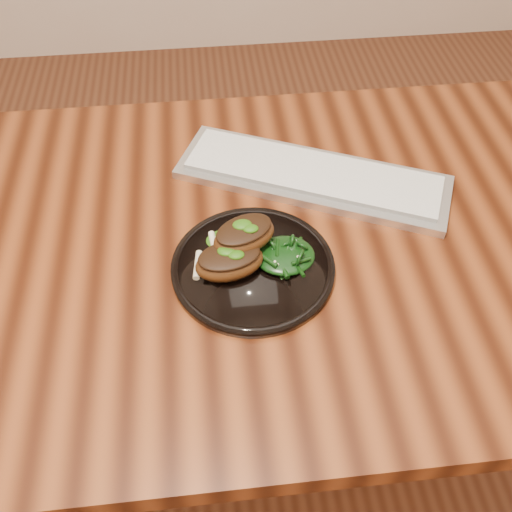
{
  "coord_description": "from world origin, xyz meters",
  "views": [
    {
      "loc": [
        -0.04,
        -0.63,
        1.43
      ],
      "look_at": [
        0.02,
        -0.07,
        0.78
      ],
      "focal_mm": 40.0,
      "sensor_mm": 36.0,
      "label": 1
    }
  ],
  "objects_px": {
    "greens_heap": "(285,253)",
    "desk": "(239,270)",
    "lamb_chop_front": "(229,261)",
    "plate": "(253,267)",
    "keyboard": "(312,176)"
  },
  "relations": [
    {
      "from": "desk",
      "to": "keyboard",
      "type": "distance_m",
      "value": 0.21
    },
    {
      "from": "lamb_chop_front",
      "to": "desk",
      "type": "bearing_deg",
      "value": 77.09
    },
    {
      "from": "lamb_chop_front",
      "to": "greens_heap",
      "type": "bearing_deg",
      "value": 8.84
    },
    {
      "from": "plate",
      "to": "keyboard",
      "type": "distance_m",
      "value": 0.23
    },
    {
      "from": "lamb_chop_front",
      "to": "greens_heap",
      "type": "distance_m",
      "value": 0.09
    },
    {
      "from": "plate",
      "to": "greens_heap",
      "type": "bearing_deg",
      "value": 5.19
    },
    {
      "from": "greens_heap",
      "to": "desk",
      "type": "bearing_deg",
      "value": 134.77
    },
    {
      "from": "desk",
      "to": "greens_heap",
      "type": "bearing_deg",
      "value": -45.23
    },
    {
      "from": "greens_heap",
      "to": "keyboard",
      "type": "xyz_separation_m",
      "value": [
        0.08,
        0.19,
        -0.02
      ]
    },
    {
      "from": "keyboard",
      "to": "greens_heap",
      "type": "bearing_deg",
      "value": -112.05
    },
    {
      "from": "desk",
      "to": "greens_heap",
      "type": "distance_m",
      "value": 0.15
    },
    {
      "from": "plate",
      "to": "lamb_chop_front",
      "type": "relative_size",
      "value": 2.16
    },
    {
      "from": "desk",
      "to": "lamb_chop_front",
      "type": "distance_m",
      "value": 0.15
    },
    {
      "from": "lamb_chop_front",
      "to": "greens_heap",
      "type": "relative_size",
      "value": 1.25
    },
    {
      "from": "plate",
      "to": "keyboard",
      "type": "height_order",
      "value": "keyboard"
    }
  ]
}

